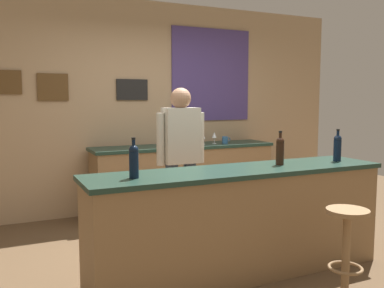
{
  "coord_description": "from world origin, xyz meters",
  "views": [
    {
      "loc": [
        -1.87,
        -3.42,
        1.51
      ],
      "look_at": [
        -0.05,
        0.45,
        1.05
      ],
      "focal_mm": 39.46,
      "sensor_mm": 36.0,
      "label": 1
    }
  ],
  "objects_px": {
    "wine_bottle_c": "(337,147)",
    "wine_glass_a": "(166,138)",
    "wine_glass_c": "(214,136)",
    "bartender": "(181,155)",
    "wine_bottle_b": "(280,150)",
    "wine_glass_b": "(203,136)",
    "bar_stool": "(347,237)",
    "wine_bottle_a": "(134,160)",
    "coffee_mug": "(225,140)"
  },
  "relations": [
    {
      "from": "wine_bottle_c",
      "to": "wine_glass_a",
      "type": "bearing_deg",
      "value": 115.03
    },
    {
      "from": "wine_glass_c",
      "to": "bartender",
      "type": "bearing_deg",
      "value": -130.96
    },
    {
      "from": "wine_glass_c",
      "to": "wine_bottle_b",
      "type": "bearing_deg",
      "value": -101.6
    },
    {
      "from": "bartender",
      "to": "wine_glass_b",
      "type": "distance_m",
      "value": 1.39
    },
    {
      "from": "wine_glass_a",
      "to": "wine_glass_b",
      "type": "relative_size",
      "value": 1.0
    },
    {
      "from": "bar_stool",
      "to": "wine_glass_b",
      "type": "distance_m",
      "value": 2.76
    },
    {
      "from": "wine_bottle_a",
      "to": "wine_glass_a",
      "type": "distance_m",
      "value": 2.3
    },
    {
      "from": "wine_glass_a",
      "to": "coffee_mug",
      "type": "relative_size",
      "value": 1.24
    },
    {
      "from": "wine_glass_a",
      "to": "coffee_mug",
      "type": "xyz_separation_m",
      "value": [
        0.87,
        -0.01,
        -0.06
      ]
    },
    {
      "from": "wine_glass_b",
      "to": "wine_glass_a",
      "type": "bearing_deg",
      "value": 179.38
    },
    {
      "from": "bartender",
      "to": "wine_bottle_b",
      "type": "xyz_separation_m",
      "value": [
        0.6,
        -0.84,
        0.12
      ]
    },
    {
      "from": "bar_stool",
      "to": "wine_glass_b",
      "type": "height_order",
      "value": "wine_glass_b"
    },
    {
      "from": "wine_glass_b",
      "to": "bartender",
      "type": "bearing_deg",
      "value": -125.93
    },
    {
      "from": "bar_stool",
      "to": "wine_bottle_a",
      "type": "height_order",
      "value": "wine_bottle_a"
    },
    {
      "from": "bar_stool",
      "to": "coffee_mug",
      "type": "relative_size",
      "value": 5.44
    },
    {
      "from": "bar_stool",
      "to": "wine_bottle_b",
      "type": "height_order",
      "value": "wine_bottle_b"
    },
    {
      "from": "wine_bottle_a",
      "to": "wine_glass_b",
      "type": "xyz_separation_m",
      "value": [
        1.59,
        2.03,
        -0.05
      ]
    },
    {
      "from": "wine_bottle_a",
      "to": "wine_bottle_b",
      "type": "distance_m",
      "value": 1.38
    },
    {
      "from": "wine_bottle_a",
      "to": "wine_glass_b",
      "type": "distance_m",
      "value": 2.58
    },
    {
      "from": "wine_glass_c",
      "to": "wine_glass_a",
      "type": "bearing_deg",
      "value": -177.62
    },
    {
      "from": "bartender",
      "to": "wine_bottle_b",
      "type": "relative_size",
      "value": 5.29
    },
    {
      "from": "wine_bottle_b",
      "to": "coffee_mug",
      "type": "height_order",
      "value": "wine_bottle_b"
    },
    {
      "from": "wine_bottle_a",
      "to": "wine_glass_c",
      "type": "xyz_separation_m",
      "value": [
        1.79,
        2.06,
        -0.05
      ]
    },
    {
      "from": "wine_bottle_b",
      "to": "coffee_mug",
      "type": "relative_size",
      "value": 2.45
    },
    {
      "from": "wine_glass_a",
      "to": "wine_glass_c",
      "type": "bearing_deg",
      "value": 2.38
    },
    {
      "from": "wine_glass_a",
      "to": "wine_glass_b",
      "type": "height_order",
      "value": "same"
    },
    {
      "from": "wine_bottle_c",
      "to": "wine_glass_a",
      "type": "height_order",
      "value": "wine_bottle_c"
    },
    {
      "from": "bar_stool",
      "to": "wine_bottle_a",
      "type": "relative_size",
      "value": 2.22
    },
    {
      "from": "wine_bottle_c",
      "to": "wine_glass_c",
      "type": "bearing_deg",
      "value": 96.17
    },
    {
      "from": "wine_bottle_c",
      "to": "wine_glass_b",
      "type": "bearing_deg",
      "value": 101.61
    },
    {
      "from": "bartender",
      "to": "bar_stool",
      "type": "height_order",
      "value": "bartender"
    },
    {
      "from": "bartender",
      "to": "wine_glass_b",
      "type": "height_order",
      "value": "bartender"
    },
    {
      "from": "bar_stool",
      "to": "wine_bottle_b",
      "type": "distance_m",
      "value": 0.95
    },
    {
      "from": "wine_bottle_b",
      "to": "wine_glass_c",
      "type": "distance_m",
      "value": 2.05
    },
    {
      "from": "bar_stool",
      "to": "coffee_mug",
      "type": "bearing_deg",
      "value": 80.05
    },
    {
      "from": "wine_bottle_b",
      "to": "bartender",
      "type": "bearing_deg",
      "value": 125.33
    },
    {
      "from": "bartender",
      "to": "wine_glass_c",
      "type": "bearing_deg",
      "value": 49.04
    },
    {
      "from": "wine_glass_a",
      "to": "wine_glass_b",
      "type": "xyz_separation_m",
      "value": [
        0.53,
        -0.01,
        0.0
      ]
    },
    {
      "from": "bartender",
      "to": "bar_stool",
      "type": "bearing_deg",
      "value": -66.59
    },
    {
      "from": "bar_stool",
      "to": "wine_glass_a",
      "type": "height_order",
      "value": "wine_glass_a"
    },
    {
      "from": "wine_glass_b",
      "to": "wine_glass_c",
      "type": "relative_size",
      "value": 1.0
    },
    {
      "from": "coffee_mug",
      "to": "wine_bottle_c",
      "type": "bearing_deg",
      "value": -87.86
    },
    {
      "from": "bartender",
      "to": "coffee_mug",
      "type": "distance_m",
      "value": 1.61
    },
    {
      "from": "wine_bottle_a",
      "to": "wine_bottle_b",
      "type": "bearing_deg",
      "value": 2.38
    },
    {
      "from": "wine_bottle_c",
      "to": "coffee_mug",
      "type": "bearing_deg",
      "value": 92.14
    },
    {
      "from": "wine_bottle_b",
      "to": "wine_glass_c",
      "type": "relative_size",
      "value": 1.97
    },
    {
      "from": "wine_bottle_c",
      "to": "wine_glass_a",
      "type": "relative_size",
      "value": 1.97
    },
    {
      "from": "wine_glass_b",
      "to": "coffee_mug",
      "type": "bearing_deg",
      "value": -1.29
    },
    {
      "from": "wine_bottle_a",
      "to": "wine_bottle_b",
      "type": "height_order",
      "value": "same"
    },
    {
      "from": "wine_glass_a",
      "to": "wine_bottle_a",
      "type": "bearing_deg",
      "value": -117.63
    }
  ]
}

